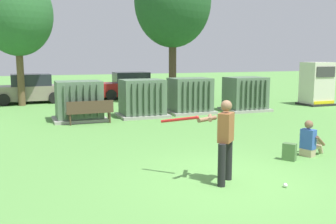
{
  "coord_description": "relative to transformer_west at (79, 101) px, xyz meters",
  "views": [
    {
      "loc": [
        -3.96,
        -6.82,
        2.63
      ],
      "look_at": [
        -0.06,
        3.5,
        1.0
      ],
      "focal_mm": 40.73,
      "sensor_mm": 36.0,
      "label": 1
    }
  ],
  "objects": [
    {
      "name": "parked_car_left_of_center",
      "position": [
        4.14,
        7.49,
        -0.04
      ],
      "size": [
        4.23,
        1.97,
        1.62
      ],
      "color": "maroon",
      "rests_on": "ground"
    },
    {
      "name": "parked_car_leftmost",
      "position": [
        -1.81,
        7.03,
        -0.04
      ],
      "size": [
        4.26,
        2.03,
        1.62
      ],
      "color": "gray",
      "rests_on": "ground"
    },
    {
      "name": "transformer_east",
      "position": [
        7.91,
        0.03,
        0.0
      ],
      "size": [
        2.1,
        1.7,
        1.62
      ],
      "color": "#9E9B93",
      "rests_on": "ground"
    },
    {
      "name": "batter",
      "position": [
        1.72,
        -8.96,
        0.19
      ],
      "size": [
        1.3,
        1.33,
        1.74
      ],
      "color": "black",
      "rests_on": "ground"
    },
    {
      "name": "transformer_west",
      "position": [
        0.0,
        0.0,
        0.0
      ],
      "size": [
        2.1,
        1.7,
        1.62
      ],
      "color": "#9E9B93",
      "rests_on": "ground"
    },
    {
      "name": "transformer_mid_west",
      "position": [
        2.72,
        0.05,
        0.0
      ],
      "size": [
        2.1,
        1.7,
        1.62
      ],
      "color": "#9E9B93",
      "rests_on": "ground"
    },
    {
      "name": "seated_spectator",
      "position": [
        4.97,
        -7.84,
        -0.41
      ],
      "size": [
        0.79,
        0.65,
        0.96
      ],
      "color": "tan",
      "rests_on": "ground"
    },
    {
      "name": "backpack",
      "position": [
        4.15,
        -8.05,
        -0.57
      ],
      "size": [
        0.37,
        0.38,
        0.44
      ],
      "color": "#4C723F",
      "rests_on": "ground"
    },
    {
      "name": "tree_left",
      "position": [
        -2.22,
        5.87,
        3.96
      ],
      "size": [
        3.62,
        3.62,
        6.92
      ],
      "color": "brown",
      "rests_on": "ground"
    },
    {
      "name": "tree_center_left",
      "position": [
        5.91,
        4.58,
        4.82
      ],
      "size": [
        4.27,
        4.27,
        8.17
      ],
      "color": "#4C3828",
      "rests_on": "ground"
    },
    {
      "name": "sports_ball",
      "position": [
        2.76,
        -9.69,
        -0.74
      ],
      "size": [
        0.09,
        0.09,
        0.09
      ],
      "primitive_type": "sphere",
      "color": "white",
      "rests_on": "ground"
    },
    {
      "name": "park_bench",
      "position": [
        0.28,
        -1.0,
        -0.25
      ],
      "size": [
        1.81,
        0.43,
        0.92
      ],
      "color": "#4C3828",
      "rests_on": "ground"
    },
    {
      "name": "transformer_mid_east",
      "position": [
        5.1,
        0.3,
        0.0
      ],
      "size": [
        2.1,
        1.7,
        1.62
      ],
      "color": "#9E9B93",
      "rests_on": "ground"
    },
    {
      "name": "generator_enclosure",
      "position": [
        12.69,
        0.57,
        0.35
      ],
      "size": [
        1.6,
        1.4,
        2.3
      ],
      "color": "#262626",
      "rests_on": "ground"
    },
    {
      "name": "ground_plane",
      "position": [
        1.9,
        -8.93,
        -0.79
      ],
      "size": [
        96.0,
        96.0,
        0.0
      ],
      "primitive_type": "plane",
      "color": "#5B9947"
    }
  ]
}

